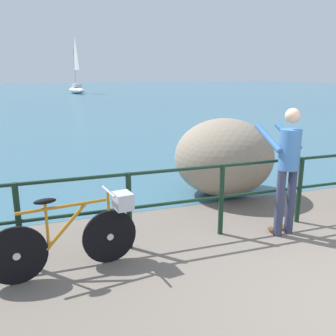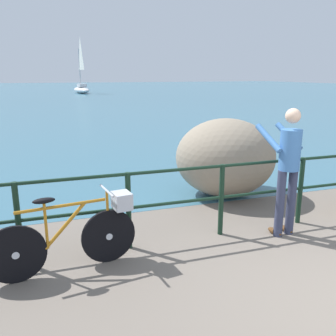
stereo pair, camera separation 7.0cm
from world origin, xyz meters
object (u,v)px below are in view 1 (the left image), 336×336
at_px(person_at_railing, 287,166).
at_px(breakwater_boulder_main, 224,157).
at_px(sailboat, 76,87).
at_px(bicycle, 78,232).

xyz_separation_m(person_at_railing, breakwater_boulder_main, (0.03, 1.87, -0.28)).
bearing_deg(breakwater_boulder_main, person_at_railing, -90.92).
height_order(person_at_railing, breakwater_boulder_main, person_at_railing).
distance_m(person_at_railing, sailboat, 39.57).
relative_size(bicycle, sailboat, 0.27).
distance_m(bicycle, person_at_railing, 2.88).
distance_m(person_at_railing, breakwater_boulder_main, 1.89).
bearing_deg(bicycle, person_at_railing, -7.14).
distance_m(bicycle, sailboat, 39.80).
bearing_deg(person_at_railing, bicycle, 84.40).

